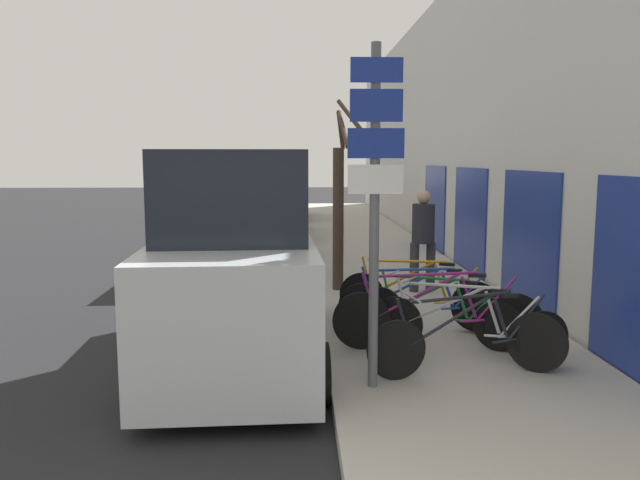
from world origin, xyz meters
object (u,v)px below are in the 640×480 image
Objects in this scene: parked_car_1 at (256,221)px; parked_car_2 at (271,208)px; bicycle_1 at (463,327)px; bicycle_3 at (438,313)px; parked_car_3 at (278,194)px; pedestrian_near at (423,233)px; bicycle_4 at (422,304)px; bicycle_2 at (438,317)px; signpost at (375,197)px; bicycle_5 at (417,297)px; parked_car_0 at (236,270)px; street_tree at (340,205)px; bicycle_0 at (471,339)px.

parked_car_1 is 5.35m from parked_car_2.
bicycle_1 reaches higher than bicycle_3.
parked_car_2 is 5.51m from parked_car_3.
bicycle_3 is at bearing 71.50° from pedestrian_near.
bicycle_4 is 0.47× the size of parked_car_1.
bicycle_2 is at bearing 59.83° from bicycle_1.
signpost is 7.65m from parked_car_1.
parked_car_2 is 8.71m from pedestrian_near.
parked_car_2 is at bearing 96.94° from signpost.
bicycle_5 is 5.72m from parked_car_1.
signpost is 4.88m from pedestrian_near.
street_tree is (1.48, 3.49, 0.51)m from parked_car_0.
signpost is 0.72× the size of parked_car_1.
bicycle_5 reaches higher than bicycle_4.
bicycle_4 is at bearing 67.95° from pedestrian_near.
bicycle_0 is at bearing -148.90° from bicycle_5.
bicycle_4 is 0.51× the size of parked_car_3.
bicycle_1 is 17.67m from parked_car_3.
signpost is at bearing 96.59° from bicycle_0.
parked_car_0 is at bearing 116.24° from bicycle_4.
parked_car_0 reaches higher than bicycle_1.
parked_car_2 is (-2.46, 10.77, 0.43)m from bicycle_4.
bicycle_2 reaches higher than bicycle_5.
bicycle_1 is at bearing -148.19° from bicycle_2.
parked_car_2 is (-1.55, 12.75, -1.13)m from signpost.
bicycle_2 is 1.40× the size of bicycle_3.
parked_car_3 is (-1.48, 18.26, -1.00)m from signpost.
street_tree reaches higher than parked_car_0.
bicycle_0 is 2.82m from parked_car_0.
parked_car_3 is at bearing 88.40° from parked_car_2.
parked_car_0 reaches higher than parked_car_3.
parked_car_1 reaches higher than parked_car_3.
bicycle_5 is (-0.24, 1.53, 0.01)m from bicycle_1.
parked_car_0 is 6.16m from parked_car_1.
bicycle_3 is 0.81× the size of bicycle_4.
bicycle_5 is 0.47× the size of parked_car_3.
bicycle_5 is at bearing 40.78° from bicycle_1.
bicycle_5 reaches higher than bicycle_0.
bicycle_1 is 0.94× the size of bicycle_5.
parked_car_0 is (-2.60, 0.90, 0.61)m from bicycle_0.
bicycle_0 is 1.10× the size of bicycle_5.
bicycle_0 is 1.31× the size of pedestrian_near.
signpost reaches higher than parked_car_0.
bicycle_5 is at bearing -77.65° from parked_car_2.
signpost reaches higher than parked_car_1.
bicycle_4 is 2.72m from pedestrian_near.
signpost is 1.34× the size of bicycle_2.
pedestrian_near is at bearing 27.51° from bicycle_1.
parked_car_0 is 2.59× the size of pedestrian_near.
bicycle_5 reaches higher than bicycle_1.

